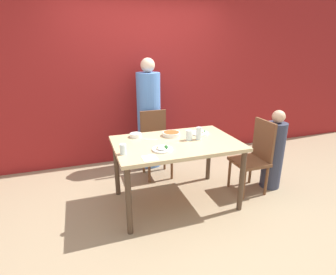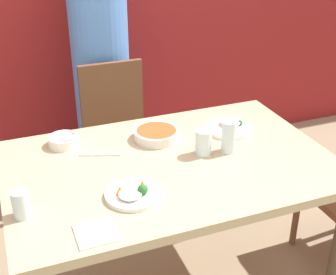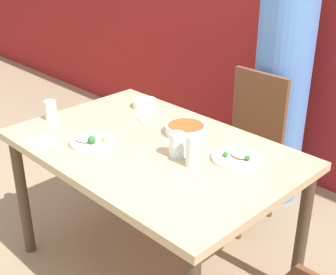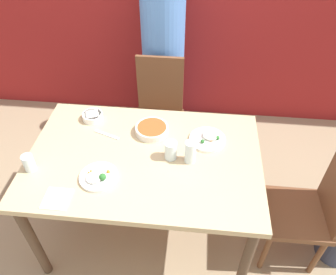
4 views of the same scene
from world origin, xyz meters
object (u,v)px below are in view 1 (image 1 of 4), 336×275
object	(u,v)px
bowl_curry	(171,134)
glass_water_tall	(189,135)
plate_rice_adult	(200,133)
chair_adult_spot	(156,142)
person_child	(273,153)
chair_child_spot	(255,155)
person_adult	(149,119)

from	to	relation	value
bowl_curry	glass_water_tall	size ratio (longest dim) A/B	1.81
plate_rice_adult	glass_water_tall	size ratio (longest dim) A/B	1.95
chair_adult_spot	bowl_curry	distance (m)	0.66
plate_rice_adult	glass_water_tall	distance (m)	0.28
person_child	plate_rice_adult	xyz separation A→B (m)	(-0.96, 0.24, 0.31)
person_child	plate_rice_adult	world-z (taller)	person_child
chair_adult_spot	plate_rice_adult	distance (m)	0.79
bowl_curry	plate_rice_adult	distance (m)	0.36
chair_child_spot	bowl_curry	distance (m)	1.11
chair_adult_spot	glass_water_tall	distance (m)	0.88
glass_water_tall	person_adult	bearing A→B (deg)	98.72
bowl_curry	plate_rice_adult	world-z (taller)	same
plate_rice_adult	bowl_curry	bearing A→B (deg)	174.05
plate_rice_adult	chair_adult_spot	bearing A→B (deg)	122.38
bowl_curry	plate_rice_adult	xyz separation A→B (m)	(0.36, -0.04, -0.01)
chair_adult_spot	plate_rice_adult	world-z (taller)	chair_adult_spot
chair_adult_spot	plate_rice_adult	xyz separation A→B (m)	(0.39, -0.62, 0.30)
person_child	bowl_curry	bearing A→B (deg)	168.02
chair_child_spot	person_child	world-z (taller)	person_child
person_child	bowl_curry	size ratio (longest dim) A/B	4.97
chair_adult_spot	bowl_curry	size ratio (longest dim) A/B	4.42
chair_adult_spot	person_child	bearing A→B (deg)	-32.61
chair_child_spot	plate_rice_adult	bearing A→B (deg)	-110.03
bowl_curry	glass_water_tall	bearing A→B (deg)	-55.92
chair_child_spot	glass_water_tall	world-z (taller)	chair_child_spot
chair_adult_spot	chair_child_spot	world-z (taller)	same
chair_adult_spot	plate_rice_adult	size ratio (longest dim) A/B	4.10
chair_adult_spot	glass_water_tall	xyz separation A→B (m)	(0.17, -0.79, 0.34)
person_adult	person_child	distance (m)	1.83
plate_rice_adult	person_adult	bearing A→B (deg)	112.25
chair_child_spot	person_adult	size ratio (longest dim) A/B	0.57
plate_rice_adult	person_child	bearing A→B (deg)	-14.20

